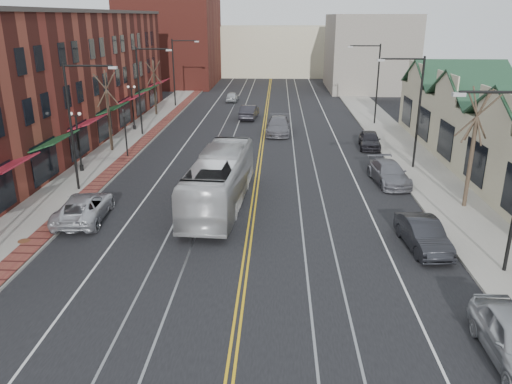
# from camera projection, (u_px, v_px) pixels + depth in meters

# --- Properties ---
(ground) EXTENTS (160.00, 160.00, 0.00)m
(ground) POSITION_uv_depth(u_px,v_px,m) (233.00, 352.00, 16.94)
(ground) COLOR black
(ground) RESTS_ON ground
(sidewalk_left) EXTENTS (4.00, 120.00, 0.15)m
(sidewalk_left) POSITION_uv_depth(u_px,v_px,m) (93.00, 172.00, 36.25)
(sidewalk_left) COLOR gray
(sidewalk_left) RESTS_ON ground
(sidewalk_right) EXTENTS (4.00, 120.00, 0.15)m
(sidewalk_right) POSITION_uv_depth(u_px,v_px,m) (427.00, 176.00, 35.25)
(sidewalk_right) COLOR gray
(sidewalk_right) RESTS_ON ground
(building_left) EXTENTS (10.00, 50.00, 11.00)m
(building_left) POSITION_uv_depth(u_px,v_px,m) (33.00, 83.00, 41.33)
(building_left) COLOR maroon
(building_left) RESTS_ON ground
(backdrop_left) EXTENTS (14.00, 18.00, 14.00)m
(backdrop_left) POSITION_uv_depth(u_px,v_px,m) (172.00, 40.00, 81.19)
(backdrop_left) COLOR maroon
(backdrop_left) RESTS_ON ground
(backdrop_mid) EXTENTS (22.00, 14.00, 9.00)m
(backdrop_mid) POSITION_uv_depth(u_px,v_px,m) (272.00, 50.00, 95.49)
(backdrop_mid) COLOR #BAB08F
(backdrop_mid) RESTS_ON ground
(backdrop_right) EXTENTS (12.00, 16.00, 11.00)m
(backdrop_right) POSITION_uv_depth(u_px,v_px,m) (368.00, 53.00, 75.69)
(backdrop_right) COLOR slate
(backdrop_right) RESTS_ON ground
(streetlight_l_1) EXTENTS (3.33, 0.25, 8.00)m
(streetlight_l_1) POSITION_uv_depth(u_px,v_px,m) (77.00, 114.00, 30.79)
(streetlight_l_1) COLOR black
(streetlight_l_1) RESTS_ON sidewalk_left
(streetlight_l_2) EXTENTS (3.33, 0.25, 8.00)m
(streetlight_l_2) POSITION_uv_depth(u_px,v_px,m) (143.00, 82.00, 45.86)
(streetlight_l_2) COLOR black
(streetlight_l_2) RESTS_ON sidewalk_left
(streetlight_l_3) EXTENTS (3.33, 0.25, 8.00)m
(streetlight_l_3) POSITION_uv_depth(u_px,v_px,m) (177.00, 66.00, 60.93)
(streetlight_l_3) COLOR black
(streetlight_l_3) RESTS_ON sidewalk_left
(streetlight_r_0) EXTENTS (3.33, 0.25, 8.00)m
(streetlight_r_0) POSITION_uv_depth(u_px,v_px,m) (512.00, 164.00, 20.45)
(streetlight_r_0) COLOR black
(streetlight_r_0) RESTS_ON sidewalk_right
(streetlight_r_1) EXTENTS (3.33, 0.25, 8.00)m
(streetlight_r_1) POSITION_uv_depth(u_px,v_px,m) (414.00, 101.00, 35.52)
(streetlight_r_1) COLOR black
(streetlight_r_1) RESTS_ON sidewalk_right
(streetlight_r_2) EXTENTS (3.33, 0.25, 8.00)m
(streetlight_r_2) POSITION_uv_depth(u_px,v_px,m) (374.00, 76.00, 50.59)
(streetlight_r_2) COLOR black
(streetlight_r_2) RESTS_ON sidewalk_right
(lamppost_l_2) EXTENTS (0.84, 0.28, 4.27)m
(lamppost_l_2) POSITION_uv_depth(u_px,v_px,m) (79.00, 143.00, 35.57)
(lamppost_l_2) COLOR black
(lamppost_l_2) RESTS_ON sidewalk_left
(lamppost_l_3) EXTENTS (0.84, 0.28, 4.27)m
(lamppost_l_3) POSITION_uv_depth(u_px,v_px,m) (133.00, 109.00, 48.76)
(lamppost_l_3) COLOR black
(lamppost_l_3) RESTS_ON sidewalk_left
(tree_left_near) EXTENTS (1.78, 1.37, 6.48)m
(tree_left_near) POSITION_uv_depth(u_px,v_px,m) (108.00, 110.00, 40.78)
(tree_left_near) COLOR #382B21
(tree_left_near) RESTS_ON sidewalk_left
(tree_left_far) EXTENTS (1.66, 1.28, 6.02)m
(tree_left_far) POSITION_uv_depth(u_px,v_px,m) (155.00, 87.00, 55.92)
(tree_left_far) COLOR #382B21
(tree_left_far) RESTS_ON sidewalk_left
(tree_right_mid) EXTENTS (1.90, 1.46, 6.93)m
(tree_right_mid) POSITION_uv_depth(u_px,v_px,m) (473.00, 147.00, 28.35)
(tree_right_mid) COLOR #382B21
(tree_right_mid) RESTS_ON sidewalk_right
(manhole_far) EXTENTS (0.60, 0.60, 0.02)m
(manhole_far) POSITION_uv_depth(u_px,v_px,m) (24.00, 241.00, 24.89)
(manhole_far) COLOR #592D19
(manhole_far) RESTS_ON sidewalk_left
(traffic_signal) EXTENTS (0.18, 0.15, 3.80)m
(traffic_signal) POSITION_uv_depth(u_px,v_px,m) (125.00, 129.00, 39.20)
(traffic_signal) COLOR black
(traffic_signal) RESTS_ON sidewalk_left
(transit_bus) EXTENTS (3.42, 11.58, 3.18)m
(transit_bus) POSITION_uv_depth(u_px,v_px,m) (220.00, 180.00, 29.53)
(transit_bus) COLOR #BDBEC0
(transit_bus) RESTS_ON ground
(parked_suv) EXTENTS (2.82, 5.43, 1.46)m
(parked_suv) POSITION_uv_depth(u_px,v_px,m) (84.00, 207.00, 27.67)
(parked_suv) COLOR #B6B7BE
(parked_suv) RESTS_ON ground
(parked_car_b) EXTENTS (1.95, 4.55, 1.46)m
(parked_car_b) POSITION_uv_depth(u_px,v_px,m) (423.00, 234.00, 24.25)
(parked_car_b) COLOR black
(parked_car_b) RESTS_ON ground
(parked_car_c) EXTENTS (2.53, 5.16, 1.44)m
(parked_car_c) POSITION_uv_depth(u_px,v_px,m) (389.00, 173.00, 33.76)
(parked_car_c) COLOR slate
(parked_car_c) RESTS_ON ground
(parked_car_d) EXTENTS (2.11, 4.39, 1.45)m
(parked_car_d) POSITION_uv_depth(u_px,v_px,m) (370.00, 140.00, 42.77)
(parked_car_d) COLOR black
(parked_car_d) RESTS_ON ground
(distant_car_left) EXTENTS (2.05, 4.80, 1.54)m
(distant_car_left) POSITION_uv_depth(u_px,v_px,m) (249.00, 112.00, 54.95)
(distant_car_left) COLOR black
(distant_car_left) RESTS_ON ground
(distant_car_right) EXTENTS (2.47, 5.63, 1.61)m
(distant_car_right) POSITION_uv_depth(u_px,v_px,m) (278.00, 126.00, 47.91)
(distant_car_right) COLOR slate
(distant_car_right) RESTS_ON ground
(distant_car_far) EXTENTS (1.63, 3.78, 1.27)m
(distant_car_far) POSITION_uv_depth(u_px,v_px,m) (232.00, 97.00, 66.18)
(distant_car_far) COLOR #A9ADB0
(distant_car_far) RESTS_ON ground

